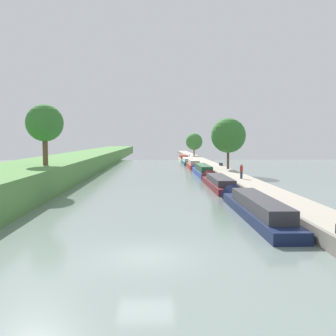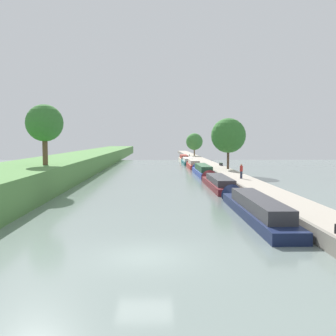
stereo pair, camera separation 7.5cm
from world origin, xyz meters
name	(u,v)px [view 1 (the left image)]	position (x,y,z in m)	size (l,w,h in m)	color
ground_plane	(146,257)	(0.00, 0.00, 0.00)	(160.00, 160.00, 0.00)	slate
stone_quay	(334,246)	(8.49, 0.00, 0.44)	(0.25, 260.00, 0.88)	gray
narrowboat_navy	(254,207)	(7.13, 8.98, 0.60)	(1.99, 15.12, 2.09)	#141E42
narrowboat_maroon	(218,182)	(7.14, 24.80, 0.53)	(2.13, 13.76, 2.02)	maroon
narrowboat_blue	(202,171)	(7.14, 39.14, 0.64)	(1.87, 14.04, 2.09)	#283D93
narrowboat_red	(193,164)	(7.11, 53.32, 0.60)	(1.87, 10.51, 2.03)	maroon
narrowboat_teal	(187,161)	(6.93, 65.03, 0.54)	(1.98, 11.68, 1.95)	#195B60
narrowboat_cream	(183,158)	(7.00, 77.04, 0.58)	(1.94, 11.77, 2.07)	beige
tree_rightbank_midnear	(228,136)	(11.08, 39.91, 5.76)	(5.13, 5.13, 7.51)	#4C3828
tree_rightbank_midfar	(194,142)	(10.42, 85.11, 4.59)	(4.44, 4.44, 5.99)	brown
tree_leftbank_downstream	(45,123)	(-10.98, 23.08, 6.84)	(3.80, 3.80, 6.21)	brown
person_walking	(241,171)	(9.96, 25.74, 1.70)	(0.34, 0.34, 1.66)	#282D42
mooring_bollard_far	(189,155)	(8.91, 82.64, 1.05)	(0.16, 0.16, 0.45)	black
park_bench	(221,164)	(11.19, 46.92, 1.17)	(0.44, 1.50, 0.47)	#333338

